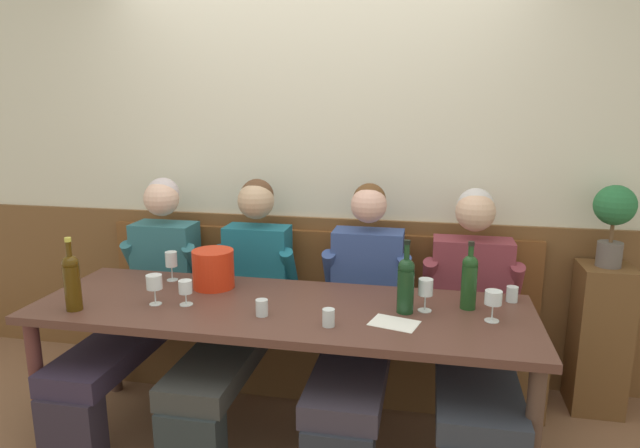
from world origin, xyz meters
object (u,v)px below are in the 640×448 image
ice_bucket (213,269)px  water_tumbler_center (512,294)px  person_left_seat (241,302)px  potted_plant (614,214)px  person_center_right_seat (360,314)px  wine_bottle_clear_water (469,280)px  person_right_seat (142,294)px  wine_glass_center_front (154,283)px  wall_bench (310,340)px  wine_bottle_amber_mid (72,280)px  wine_glass_mid_right (426,289)px  water_tumbler_right (262,308)px  wine_glass_left_end (493,299)px  wine_glass_center_rear (171,261)px  dining_table (281,320)px  water_tumbler_left (329,318)px  wine_bottle_green_tall (406,283)px  wine_glass_mid_left (185,288)px  person_center_left_seat (474,324)px

ice_bucket → water_tumbler_center: 1.54m
person_left_seat → potted_plant: (1.99, 0.38, 0.51)m
person_center_right_seat → wine_bottle_clear_water: 0.63m
person_right_seat → wine_glass_center_front: (0.32, -0.43, 0.23)m
wall_bench → wine_bottle_clear_water: size_ratio=8.21×
wine_bottle_amber_mid → water_tumbler_center: wine_bottle_amber_mid is taller
person_right_seat → wine_glass_mid_right: size_ratio=8.04×
person_right_seat → water_tumbler_right: (0.88, -0.46, 0.16)m
water_tumbler_right → water_tumbler_center: bearing=20.0°
wall_bench → wine_glass_left_end: size_ratio=18.95×
wine_glass_left_end → potted_plant: bearing=45.7°
wine_glass_left_end → water_tumbler_right: size_ratio=1.86×
wine_bottle_amber_mid → wine_glass_center_rear: 0.57m
water_tumbler_right → ice_bucket: bearing=138.0°
person_right_seat → wine_bottle_clear_water: (1.82, -0.18, 0.27)m
person_left_seat → dining_table: bearing=-44.3°
potted_plant → dining_table: bearing=-157.5°
wine_glass_mid_right → water_tumbler_left: 0.50m
wine_glass_left_end → dining_table: bearing=-180.0°
wine_bottle_green_tall → person_right_seat: bearing=169.3°
wine_bottle_amber_mid → wine_glass_left_end: 1.96m
wall_bench → wine_glass_mid_left: size_ratio=21.92×
wine_bottle_clear_water → wine_bottle_green_tall: wine_bottle_green_tall is taller
wine_glass_mid_left → water_tumbler_left: (0.73, -0.12, -0.05)m
dining_table → water_tumbler_center: (1.12, 0.28, 0.12)m
wine_glass_center_rear → wine_glass_mid_left: 0.41m
wine_glass_mid_right → person_right_seat: bearing=171.1°
water_tumbler_right → wine_glass_mid_left: bearing=171.5°
person_right_seat → wine_glass_center_rear: 0.34m
wall_bench → person_center_left_seat: bearing=-20.6°
person_right_seat → wine_bottle_amber_mid: size_ratio=3.57×
wine_glass_center_rear → wine_glass_left_end: 1.71m
wine_bottle_clear_water → wine_glass_mid_right: bearing=-159.8°
person_left_seat → water_tumbler_left: person_left_seat is taller
person_left_seat → wine_bottle_green_tall: person_left_seat is taller
person_center_left_seat → wine_glass_center_front: bearing=-165.3°
wine_bottle_amber_mid → potted_plant: size_ratio=0.80×
person_right_seat → wine_glass_center_front: person_right_seat is taller
person_right_seat → water_tumbler_right: size_ratio=16.43×
ice_bucket → wine_glass_mid_left: ice_bucket is taller
person_left_seat → wine_glass_center_front: person_left_seat is taller
ice_bucket → wine_glass_center_front: bearing=-121.5°
wine_glass_center_rear → wine_glass_center_front: bearing=-76.3°
person_left_seat → wine_bottle_green_tall: (0.92, -0.28, 0.27)m
person_left_seat → water_tumbler_right: bearing=-59.4°
wine_bottle_green_tall → potted_plant: 1.28m
person_left_seat → wine_glass_mid_right: bearing=-13.6°
water_tumbler_left → water_tumbler_center: bearing=29.8°
wine_bottle_amber_mid → water_tumbler_left: (1.23, 0.05, -0.11)m
dining_table → wine_bottle_clear_water: bearing=9.0°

